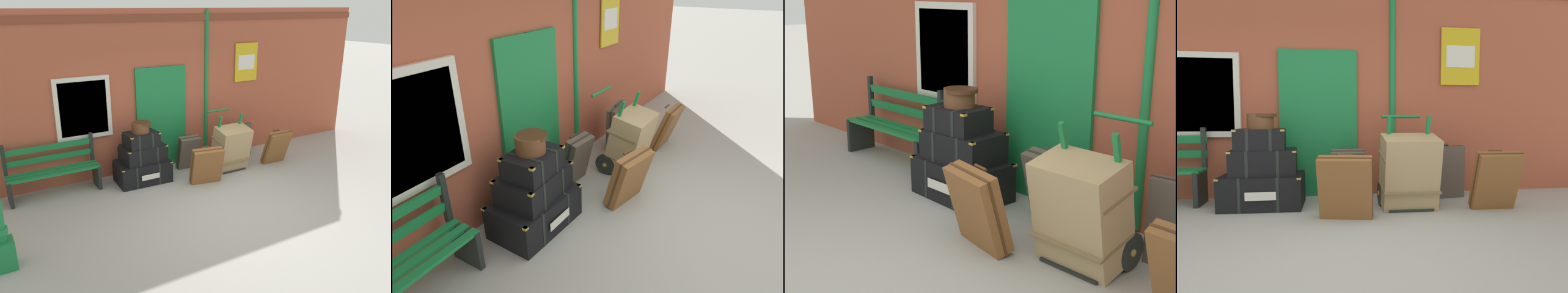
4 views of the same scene
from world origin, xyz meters
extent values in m
plane|color=#A3A099|center=(0.00, 0.00, 0.00)|extent=(60.00, 60.00, 0.00)
cube|color=#AD5138|center=(0.00, 2.60, 1.60)|extent=(10.40, 0.30, 3.20)
cube|color=#197A3D|center=(-0.10, 2.43, 1.05)|extent=(1.10, 0.05, 2.10)
cube|color=#0F4924|center=(-0.10, 2.41, 1.05)|extent=(0.06, 0.02, 2.10)
cube|color=silver|center=(-1.69, 2.43, 1.45)|extent=(1.04, 0.06, 1.16)
cube|color=silver|center=(-1.69, 2.41, 1.45)|extent=(0.88, 0.02, 1.00)
cylinder|color=#197A3D|center=(0.98, 2.45, 1.60)|extent=(0.09, 0.09, 3.14)
cube|color=#197A3D|center=(-2.39, 1.96, 0.45)|extent=(1.60, 0.09, 0.04)
cube|color=#197A3D|center=(-2.39, 2.10, 0.45)|extent=(1.60, 0.09, 0.04)
cube|color=#197A3D|center=(-2.39, 2.24, 0.45)|extent=(1.60, 0.09, 0.04)
cube|color=#197A3D|center=(-2.39, 2.30, 0.65)|extent=(1.60, 0.05, 0.10)
cube|color=#197A3D|center=(-2.39, 2.30, 0.85)|extent=(1.60, 0.05, 0.10)
cube|color=black|center=(-3.15, 2.10, 0.23)|extent=(0.06, 0.40, 0.45)
cube|color=black|center=(-3.15, 2.30, 0.73)|extent=(0.06, 0.06, 0.56)
cube|color=black|center=(-1.63, 2.10, 0.23)|extent=(0.06, 0.40, 0.45)
cube|color=black|center=(-1.63, 2.30, 0.73)|extent=(0.06, 0.06, 0.56)
cube|color=black|center=(-0.80, 1.88, 0.21)|extent=(1.02, 0.68, 0.42)
cube|color=black|center=(-1.02, 1.89, 0.21)|extent=(0.06, 0.65, 0.43)
cube|color=black|center=(-0.57, 1.87, 0.21)|extent=(0.06, 0.65, 0.43)
cube|color=#B79338|center=(-1.29, 1.60, 0.41)|extent=(0.05, 0.05, 0.02)
cube|color=#B79338|center=(-0.33, 1.56, 0.41)|extent=(0.05, 0.05, 0.02)
cube|color=#B79338|center=(-1.27, 2.20, 0.41)|extent=(0.05, 0.05, 0.02)
cube|color=#B79338|center=(-0.31, 2.16, 0.41)|extent=(0.05, 0.05, 0.02)
cube|color=silver|center=(-0.78, 1.54, 0.21)|extent=(0.36, 0.01, 0.10)
cube|color=black|center=(-0.78, 1.88, 0.58)|extent=(0.82, 0.57, 0.32)
cube|color=black|center=(-0.96, 1.87, 0.58)|extent=(0.06, 0.55, 0.33)
cube|color=black|center=(-0.60, 1.89, 0.58)|extent=(0.06, 0.55, 0.33)
cube|color=#B79338|center=(-1.15, 1.62, 0.73)|extent=(0.05, 0.05, 0.02)
cube|color=#B79338|center=(-0.39, 1.65, 0.73)|extent=(0.05, 0.05, 0.02)
cube|color=#B79338|center=(-1.17, 2.11, 0.73)|extent=(0.05, 0.05, 0.02)
cube|color=#B79338|center=(-0.41, 2.15, 0.73)|extent=(0.05, 0.05, 0.02)
cube|color=black|center=(-0.81, 1.85, 0.87)|extent=(0.62, 0.47, 0.26)
cube|color=black|center=(-0.95, 1.84, 0.87)|extent=(0.06, 0.45, 0.27)
cube|color=black|center=(-0.68, 1.85, 0.87)|extent=(0.06, 0.45, 0.27)
cube|color=#B79338|center=(-1.08, 1.63, 0.99)|extent=(0.05, 0.05, 0.02)
cube|color=#B79338|center=(-0.52, 1.66, 0.99)|extent=(0.05, 0.05, 0.02)
cube|color=#B79338|center=(-1.10, 2.03, 0.99)|extent=(0.05, 0.05, 0.02)
cube|color=#B79338|center=(-0.54, 2.06, 0.99)|extent=(0.05, 0.05, 0.02)
cylinder|color=brown|center=(-0.81, 1.86, 1.10)|extent=(0.33, 0.33, 0.19)
cylinder|color=#432715|center=(-0.78, 1.86, 1.17)|extent=(0.34, 0.34, 0.04)
cube|color=black|center=(1.02, 1.49, 0.01)|extent=(0.56, 0.28, 0.03)
cube|color=#197A3D|center=(0.77, 1.69, 0.58)|extent=(0.04, 0.37, 1.17)
cube|color=#197A3D|center=(1.27, 1.69, 0.58)|extent=(0.04, 0.37, 1.17)
cylinder|color=#197A3D|center=(1.02, 2.02, 1.15)|extent=(0.54, 0.04, 0.04)
cylinder|color=black|center=(0.70, 1.75, 0.16)|extent=(0.04, 0.32, 0.32)
cylinder|color=#B79338|center=(0.70, 1.75, 0.16)|extent=(0.07, 0.06, 0.06)
cylinder|color=black|center=(1.34, 1.75, 0.16)|extent=(0.04, 0.32, 0.32)
cylinder|color=#B79338|center=(1.34, 1.75, 0.16)|extent=(0.07, 0.06, 0.06)
cube|color=tan|center=(1.02, 1.51, 0.47)|extent=(0.68, 0.60, 0.95)
cube|color=olive|center=(1.02, 1.51, 0.28)|extent=(0.70, 0.46, 0.11)
cube|color=olive|center=(1.02, 1.51, 0.67)|extent=(0.70, 0.46, 0.11)
cube|color=brown|center=(0.21, 1.15, 0.37)|extent=(0.65, 0.46, 0.73)
cylinder|color=#4F3018|center=(0.21, 1.19, 0.73)|extent=(0.16, 0.06, 0.03)
cube|color=#482C16|center=(0.21, 1.15, 0.37)|extent=(0.63, 0.32, 0.70)
cube|color=#51473D|center=(0.29, 2.01, 0.36)|extent=(0.47, 0.38, 0.72)
cylinder|color=#302A24|center=(0.29, 2.04, 0.72)|extent=(0.16, 0.04, 0.03)
cube|color=#2C2721|center=(0.29, 2.01, 0.36)|extent=(0.47, 0.24, 0.70)
camera|label=1|loc=(-3.62, -4.95, 3.24)|focal=37.57mm
camera|label=2|loc=(-3.40, -0.40, 2.73)|focal=32.64mm
camera|label=3|loc=(3.38, -1.88, 2.18)|focal=50.74mm
camera|label=4|loc=(-0.03, -2.71, 1.15)|focal=32.37mm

